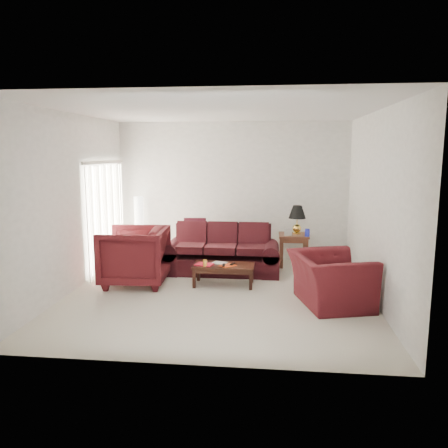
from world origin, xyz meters
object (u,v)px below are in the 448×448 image
Objects in this scene: floor_lamp at (139,228)px; armchair_left at (134,256)px; sofa at (222,250)px; coffee_table at (224,275)px; end_table at (293,250)px; armchair_right at (330,280)px.

floor_lamp is 1.24× the size of armchair_left.
floor_lamp reaches higher than sofa.
armchair_left is at bearing -149.55° from sofa.
sofa is 1.73m from armchair_left.
sofa reaches higher than coffee_table.
floor_lamp is at bearing 153.51° from sofa.
armchair_left is (-2.89, -1.63, 0.19)m from end_table.
floor_lamp is 1.31× the size of coffee_table.
armchair_right is at bearing -43.20° from sofa.
end_table is 0.58× the size of armchair_left.
floor_lamp is at bearing 41.28° from armchair_right.
armchair_right is (1.88, -1.65, -0.06)m from sofa.
end_table is at bearing 115.66° from armchair_left.
armchair_left is at bearing 62.70° from armchair_right.
armchair_left is (-1.46, -0.93, 0.06)m from sofa.
floor_lamp reaches higher than armchair_left.
floor_lamp reaches higher than armchair_right.
end_table is 3.33m from armchair_left.
end_table is 0.62× the size of coffee_table.
end_table is 0.47× the size of floor_lamp.
coffee_table is (-1.30, -1.53, -0.14)m from end_table.
armchair_right is (3.80, -2.53, -0.31)m from floor_lamp.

